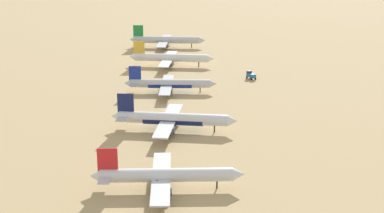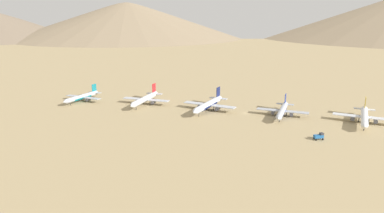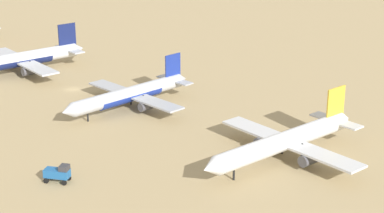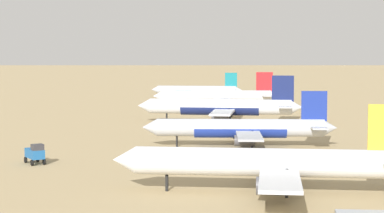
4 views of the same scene
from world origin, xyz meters
name	(u,v)px [view 4 (image 4 of 4)]	position (x,y,z in m)	size (l,w,h in m)	color
ground_plane	(233,134)	(0.00, 0.00, 0.00)	(1800.00, 1800.00, 0.00)	tan
parked_jet_0	(198,90)	(2.43, -128.82, 3.82)	(39.78, 32.50, 11.49)	#B2B7C1
parked_jet_1	(218,96)	(-2.48, -76.76, 4.48)	(46.06, 37.35, 13.30)	silver
parked_jet_2	(221,107)	(0.74, -26.05, 4.65)	(48.31, 39.53, 13.98)	silver
parked_jet_3	(242,128)	(0.52, 25.23, 4.12)	(42.93, 34.91, 12.37)	#B2B7C1
parked_jet_4	(271,163)	(1.88, 75.78, 4.52)	(46.51, 38.01, 13.44)	silver
service_truck	(35,153)	(41.76, 46.79, 2.08)	(4.70, 5.70, 3.90)	#1E5999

